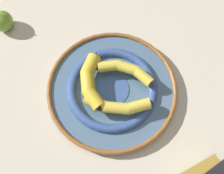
# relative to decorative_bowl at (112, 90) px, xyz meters

# --- Properties ---
(ground_plane) EXTENTS (2.80, 2.80, 0.00)m
(ground_plane) POSITION_rel_decorative_bowl_xyz_m (0.02, 0.03, -0.02)
(ground_plane) COLOR beige
(decorative_bowl) EXTENTS (0.38, 0.38, 0.04)m
(decorative_bowl) POSITION_rel_decorative_bowl_xyz_m (0.00, 0.00, 0.00)
(decorative_bowl) COLOR slate
(decorative_bowl) RESTS_ON ground_plane
(banana_a) EXTENTS (0.13, 0.16, 0.04)m
(banana_a) POSITION_rel_decorative_bowl_xyz_m (0.04, -0.05, 0.04)
(banana_a) COLOR gold
(banana_a) RESTS_ON decorative_bowl
(banana_b) EXTENTS (0.15, 0.16, 0.03)m
(banana_b) POSITION_rel_decorative_bowl_xyz_m (0.03, 0.05, 0.04)
(banana_b) COLOR yellow
(banana_b) RESTS_ON decorative_bowl
(banana_c) EXTENTS (0.11, 0.16, 0.03)m
(banana_c) POSITION_rel_decorative_bowl_xyz_m (-0.06, -0.01, 0.04)
(banana_c) COLOR yellow
(banana_c) RESTS_ON decorative_bowl
(apple) EXTENTS (0.07, 0.07, 0.08)m
(apple) POSITION_rel_decorative_bowl_xyz_m (0.12, -0.40, 0.02)
(apple) COLOR olive
(apple) RESTS_ON ground_plane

